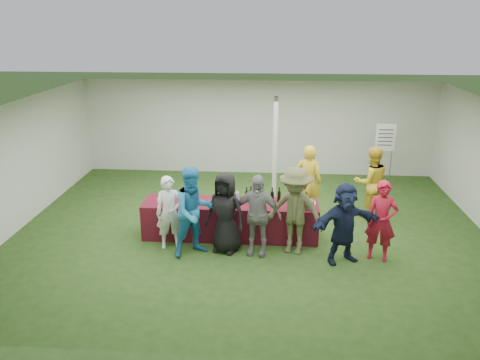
# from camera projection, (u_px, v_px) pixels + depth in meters

# --- Properties ---
(ground) EXTENTS (60.00, 60.00, 0.00)m
(ground) POSITION_uv_depth(u_px,v_px,m) (250.00, 230.00, 10.11)
(ground) COLOR #284719
(ground) RESTS_ON ground
(tent) EXTENTS (10.00, 10.00, 10.00)m
(tent) POSITION_uv_depth(u_px,v_px,m) (275.00, 155.00, 10.76)
(tent) COLOR white
(tent) RESTS_ON ground
(serving_table) EXTENTS (3.60, 0.80, 0.75)m
(serving_table) POSITION_uv_depth(u_px,v_px,m) (230.00, 219.00, 9.74)
(serving_table) COLOR maroon
(serving_table) RESTS_ON ground
(wine_bottles) EXTENTS (0.74, 0.14, 0.32)m
(wine_bottles) POSITION_uv_depth(u_px,v_px,m) (261.00, 196.00, 9.65)
(wine_bottles) COLOR black
(wine_bottles) RESTS_ON serving_table
(wine_glasses) EXTENTS (2.74, 0.11, 0.16)m
(wine_glasses) POSITION_uv_depth(u_px,v_px,m) (205.00, 202.00, 9.37)
(wine_glasses) COLOR silver
(wine_glasses) RESTS_ON serving_table
(water_bottle) EXTENTS (0.07, 0.07, 0.23)m
(water_bottle) POSITION_uv_depth(u_px,v_px,m) (237.00, 197.00, 9.65)
(water_bottle) COLOR silver
(water_bottle) RESTS_ON serving_table
(bar_towel) EXTENTS (0.25, 0.18, 0.03)m
(bar_towel) POSITION_uv_depth(u_px,v_px,m) (309.00, 203.00, 9.55)
(bar_towel) COLOR white
(bar_towel) RESTS_ON serving_table
(dump_bucket) EXTENTS (0.23, 0.23, 0.18)m
(dump_bucket) POSITION_uv_depth(u_px,v_px,m) (309.00, 205.00, 9.27)
(dump_bucket) COLOR slate
(dump_bucket) RESTS_ON serving_table
(wine_list_sign) EXTENTS (0.50, 0.03, 1.80)m
(wine_list_sign) POSITION_uv_depth(u_px,v_px,m) (385.00, 142.00, 12.01)
(wine_list_sign) COLOR slate
(wine_list_sign) RESTS_ON ground
(staff_pourer) EXTENTS (0.71, 0.57, 1.70)m
(staff_pourer) POSITION_uv_depth(u_px,v_px,m) (308.00, 182.00, 10.54)
(staff_pourer) COLOR gold
(staff_pourer) RESTS_ON ground
(staff_back) EXTENTS (0.92, 0.78, 1.66)m
(staff_back) POSITION_uv_depth(u_px,v_px,m) (371.00, 182.00, 10.58)
(staff_back) COLOR yellow
(staff_back) RESTS_ON ground
(customer_0) EXTENTS (0.62, 0.50, 1.48)m
(customer_0) POSITION_uv_depth(u_px,v_px,m) (169.00, 212.00, 9.16)
(customer_0) COLOR white
(customer_0) RESTS_ON ground
(customer_1) EXTENTS (1.08, 1.02, 1.76)m
(customer_1) POSITION_uv_depth(u_px,v_px,m) (194.00, 212.00, 8.84)
(customer_1) COLOR teal
(customer_1) RESTS_ON ground
(customer_2) EXTENTS (0.91, 0.74, 1.61)m
(customer_2) POSITION_uv_depth(u_px,v_px,m) (225.00, 213.00, 8.99)
(customer_2) COLOR black
(customer_2) RESTS_ON ground
(customer_3) EXTENTS (1.00, 0.55, 1.61)m
(customer_3) POSITION_uv_depth(u_px,v_px,m) (257.00, 215.00, 8.88)
(customer_3) COLOR gray
(customer_3) RESTS_ON ground
(customer_4) EXTENTS (1.26, 0.95, 1.73)m
(customer_4) POSITION_uv_depth(u_px,v_px,m) (295.00, 211.00, 8.90)
(customer_4) COLOR #4F522F
(customer_4) RESTS_ON ground
(customer_5) EXTENTS (1.50, 0.98, 1.55)m
(customer_5) POSITION_uv_depth(u_px,v_px,m) (344.00, 223.00, 8.59)
(customer_5) COLOR #151C38
(customer_5) RESTS_ON ground
(customer_6) EXTENTS (0.65, 0.52, 1.56)m
(customer_6) POSITION_uv_depth(u_px,v_px,m) (381.00, 221.00, 8.68)
(customer_6) COLOR #A41328
(customer_6) RESTS_ON ground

